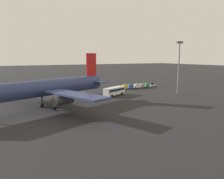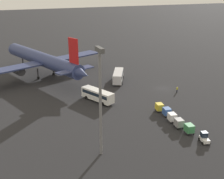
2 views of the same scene
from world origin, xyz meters
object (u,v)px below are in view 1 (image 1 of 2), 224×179
at_px(airplane, 42,89).
at_px(worker_person, 95,86).
at_px(shuttle_bus_far, 114,91).
at_px(cargo_cart_grey, 142,86).
at_px(cargo_cart_yellow, 125,87).
at_px(cargo_cart_blue, 130,86).
at_px(cargo_cart_green, 147,85).
at_px(shuttle_bus_near, 71,89).
at_px(baggage_tug, 153,85).
at_px(cargo_cart_white, 137,86).

height_order(airplane, worker_person, airplane).
distance_m(airplane, shuttle_bus_far, 29.37).
xyz_separation_m(cargo_cart_grey, cargo_cart_yellow, (8.92, -0.53, 0.00)).
bearing_deg(cargo_cart_yellow, cargo_cart_blue, -175.74).
bearing_deg(cargo_cart_green, cargo_cart_blue, -1.37).
distance_m(shuttle_bus_near, worker_person, 19.59).
height_order(shuttle_bus_far, cargo_cart_blue, shuttle_bus_far).
bearing_deg(shuttle_bus_far, shuttle_bus_near, -67.33).
height_order(shuttle_bus_far, baggage_tug, shuttle_bus_far).
relative_size(cargo_cart_green, cargo_cart_white, 1.00).
xyz_separation_m(shuttle_bus_near, cargo_cart_yellow, (-24.73, -0.28, -0.79)).
bearing_deg(cargo_cart_blue, worker_person, -43.14).
height_order(shuttle_bus_near, worker_person, shuttle_bus_near).
height_order(baggage_tug, worker_person, baggage_tug).
bearing_deg(cargo_cart_yellow, baggage_tug, -177.65).
xyz_separation_m(airplane, worker_person, (-30.21, -33.27, -4.95)).
distance_m(baggage_tug, cargo_cart_yellow, 15.91).
bearing_deg(cargo_cart_blue, baggage_tug, -178.09).
height_order(shuttle_bus_far, cargo_cart_grey, shuttle_bus_far).
relative_size(shuttle_bus_near, worker_person, 5.85).
distance_m(airplane, cargo_cart_blue, 47.95).
height_order(cargo_cart_grey, cargo_cart_blue, same).
bearing_deg(shuttle_bus_near, cargo_cart_green, -151.65).
xyz_separation_m(baggage_tug, worker_person, (25.16, -11.05, -0.07)).
height_order(cargo_cart_green, cargo_cart_white, same).
xyz_separation_m(shuttle_bus_far, worker_person, (-2.75, -23.62, -1.03)).
bearing_deg(cargo_cart_green, shuttle_bus_near, 0.45).
relative_size(worker_person, cargo_cart_blue, 0.79).
relative_size(shuttle_bus_far, cargo_cart_blue, 4.64).
distance_m(cargo_cart_blue, cargo_cart_yellow, 2.98).
bearing_deg(worker_person, shuttle_bus_far, 83.37).
bearing_deg(shuttle_bus_far, baggage_tug, 179.39).
bearing_deg(baggage_tug, worker_person, -8.88).
bearing_deg(cargo_cart_white, shuttle_bus_far, 32.92).
bearing_deg(airplane, cargo_cart_white, -175.26).
height_order(shuttle_bus_near, shuttle_bus_far, shuttle_bus_near).
relative_size(shuttle_bus_near, cargo_cart_white, 4.62).
distance_m(worker_person, cargo_cart_yellow, 14.93).
xyz_separation_m(shuttle_bus_far, baggage_tug, (-27.91, -12.57, -0.95)).
height_order(worker_person, cargo_cart_grey, cargo_cart_grey).
relative_size(airplane, cargo_cart_green, 21.82).
relative_size(shuttle_bus_near, shuttle_bus_far, 1.00).
bearing_deg(baggage_tug, airplane, 36.68).
bearing_deg(cargo_cart_yellow, worker_person, -51.60).
relative_size(shuttle_bus_near, baggage_tug, 3.83).
bearing_deg(cargo_cart_white, worker_person, -38.23).
distance_m(shuttle_bus_near, cargo_cart_blue, 27.72).
relative_size(baggage_tug, cargo_cart_grey, 1.20).
bearing_deg(worker_person, cargo_cart_green, 151.09).
height_order(shuttle_bus_near, baggage_tug, shuttle_bus_near).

